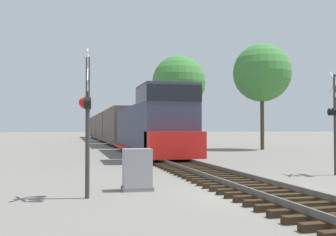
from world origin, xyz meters
The scene contains 8 objects.
ground_plane centered at (0.00, 0.00, 0.00)m, with size 400.00×400.00×0.00m, color slate.
rail_track_bed centered at (0.00, 0.00, 0.14)m, with size 2.60×160.00×0.31m.
freight_train centered at (0.00, 44.93, 2.08)m, with size 3.10×71.58×4.42m.
crossing_signal_near centered at (-4.99, 0.63, 2.43)m, with size 0.37×1.01×4.04m.
crossing_signal_far centered at (5.16, 3.59, 2.48)m, with size 0.47×1.02×4.29m.
relay_cabinet centered at (-3.40, 1.65, 0.63)m, with size 0.95×0.62×1.28m.
tree_far_right centered at (11.38, 21.87, 6.92)m, with size 5.22×5.22×9.55m.
tree_mid_background centered at (7.17, 34.75, 7.42)m, with size 6.40×6.40×10.64m.
Camera 1 is at (-5.42, -10.35, 1.91)m, focal length 42.00 mm.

